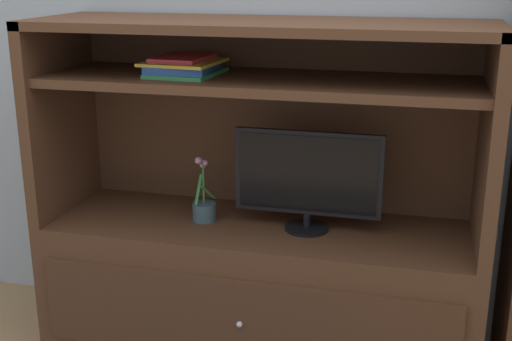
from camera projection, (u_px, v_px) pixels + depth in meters
The scene contains 5 objects.
painted_rear_wall at pixel (279, 20), 2.89m from camera, with size 6.00×0.10×2.80m, color #9EA8B2.
media_console at pixel (259, 253), 2.84m from camera, with size 1.80×0.61×1.43m.
tv_monitor at pixel (308, 177), 2.68m from camera, with size 0.60×0.18×0.41m.
potted_plant at pixel (204, 207), 2.83m from camera, with size 0.10×0.11×0.28m.
magazine_stack at pixel (184, 66), 2.68m from camera, with size 0.30×0.33×0.07m.
Camera 1 is at (0.63, -2.13, 1.63)m, focal length 47.15 mm.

